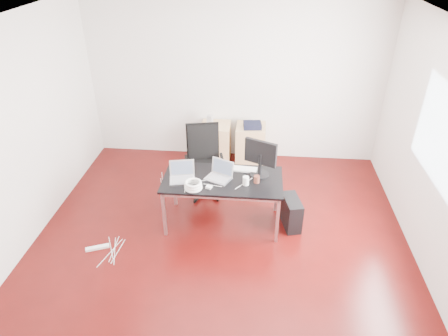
# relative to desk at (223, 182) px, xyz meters

# --- Properties ---
(room_shell) EXTENTS (5.00, 5.00, 5.00)m
(room_shell) POSITION_rel_desk_xyz_m (0.05, -0.46, 0.73)
(room_shell) COLOR #380706
(room_shell) RESTS_ON ground
(desk) EXTENTS (1.60, 0.80, 0.73)m
(desk) POSITION_rel_desk_xyz_m (0.00, 0.00, 0.00)
(desk) COLOR black
(desk) RESTS_ON ground
(office_chair) EXTENTS (0.57, 0.59, 1.08)m
(office_chair) POSITION_rel_desk_xyz_m (-0.37, 0.78, -0.07)
(office_chair) COLOR black
(office_chair) RESTS_ON ground
(filing_cabinet_left) EXTENTS (0.50, 0.50, 0.70)m
(filing_cabinet_left) POSITION_rel_desk_xyz_m (-0.29, 1.76, -0.33)
(filing_cabinet_left) COLOR tan
(filing_cabinet_left) RESTS_ON ground
(filing_cabinet_right) EXTENTS (0.50, 0.50, 0.70)m
(filing_cabinet_right) POSITION_rel_desk_xyz_m (0.32, 1.76, -0.33)
(filing_cabinet_right) COLOR tan
(filing_cabinet_right) RESTS_ON ground
(pc_tower) EXTENTS (0.30, 0.48, 0.44)m
(pc_tower) POSITION_rel_desk_xyz_m (0.96, 0.02, -0.46)
(pc_tower) COLOR black
(pc_tower) RESTS_ON ground
(wastebasket) EXTENTS (0.25, 0.25, 0.28)m
(wastebasket) POSITION_rel_desk_xyz_m (0.30, 1.78, -0.54)
(wastebasket) COLOR black
(wastebasket) RESTS_ON ground
(power_strip) EXTENTS (0.30, 0.17, 0.04)m
(power_strip) POSITION_rel_desk_xyz_m (-1.58, -0.71, -0.66)
(power_strip) COLOR white
(power_strip) RESTS_ON ground
(laptop_left) EXTENTS (0.37, 0.31, 0.23)m
(laptop_left) POSITION_rel_desk_xyz_m (-0.54, -0.05, 0.11)
(laptop_left) COLOR silver
(laptop_left) RESTS_ON desk
(laptop_right) EXTENTS (0.41, 0.37, 0.23)m
(laptop_right) POSITION_rel_desk_xyz_m (-0.04, 0.02, 0.11)
(laptop_right) COLOR silver
(laptop_right) RESTS_ON desk
(monitor) EXTENTS (0.43, 0.26, 0.51)m
(monitor) POSITION_rel_desk_xyz_m (0.49, 0.16, 0.34)
(monitor) COLOR black
(monitor) RESTS_ON desk
(keyboard) EXTENTS (0.45, 0.18, 0.02)m
(keyboard) POSITION_rel_desk_xyz_m (0.23, 0.26, 0.06)
(keyboard) COLOR white
(keyboard) RESTS_ON desk
(cup_white) EXTENTS (0.08, 0.08, 0.12)m
(cup_white) POSITION_rel_desk_xyz_m (0.31, -0.11, 0.11)
(cup_white) COLOR white
(cup_white) RESTS_ON desk
(cup_brown) EXTENTS (0.09, 0.09, 0.10)m
(cup_brown) POSITION_rel_desk_xyz_m (0.45, -0.05, 0.10)
(cup_brown) COLOR brown
(cup_brown) RESTS_ON desk
(cable_coil) EXTENTS (0.24, 0.24, 0.11)m
(cable_coil) POSITION_rel_desk_xyz_m (-0.35, -0.27, 0.11)
(cable_coil) COLOR white
(cable_coil) RESTS_ON desk
(power_adapter) EXTENTS (0.09, 0.09, 0.03)m
(power_adapter) POSITION_rel_desk_xyz_m (-0.16, -0.23, 0.07)
(power_adapter) COLOR white
(power_adapter) RESTS_ON desk
(speaker) EXTENTS (0.11, 0.10, 0.18)m
(speaker) POSITION_rel_desk_xyz_m (-0.39, 1.74, 0.11)
(speaker) COLOR #9E9E9E
(speaker) RESTS_ON filing_cabinet_left
(navy_garment) EXTENTS (0.33, 0.27, 0.09)m
(navy_garment) POSITION_rel_desk_xyz_m (0.34, 1.71, 0.07)
(navy_garment) COLOR black
(navy_garment) RESTS_ON filing_cabinet_right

